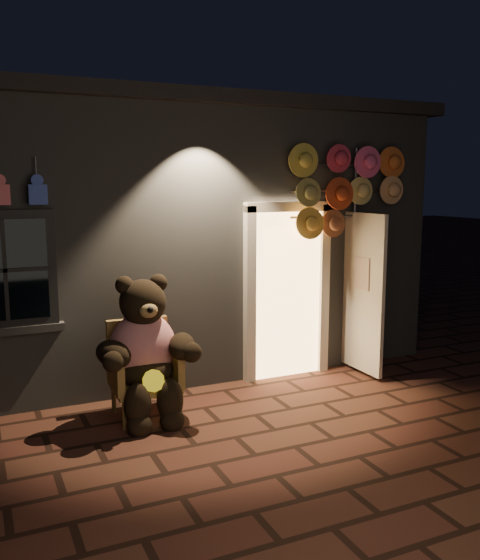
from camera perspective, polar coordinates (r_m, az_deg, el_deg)
ground at (r=5.88m, az=-0.39°, el=-14.90°), size 60.00×60.00×0.00m
shop_building at (r=9.18m, az=-10.70°, el=4.91°), size 7.30×5.95×3.51m
wicker_armchair at (r=6.34m, az=-9.35°, el=-8.41°), size 0.70×0.63×0.99m
teddy_bear at (r=6.16m, az=-9.10°, el=-6.76°), size 1.12×0.87×1.54m
hat_rack at (r=7.50m, az=10.08°, el=8.75°), size 1.62×0.22×2.87m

